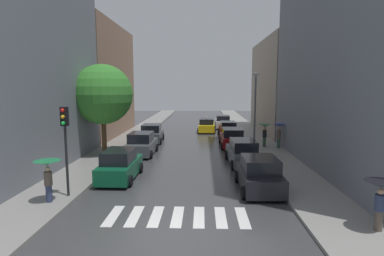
% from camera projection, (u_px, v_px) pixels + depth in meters
% --- Properties ---
extents(ground_plane, '(28.00, 72.00, 0.04)m').
position_uv_depth(ground_plane, '(193.00, 135.00, 35.40)').
color(ground_plane, '#39393C').
extents(sidewalk_left, '(3.00, 72.00, 0.15)m').
position_uv_depth(sidewalk_left, '(135.00, 134.00, 35.60)').
color(sidewalk_left, gray).
rests_on(sidewalk_left, ground).
extents(sidewalk_right, '(3.00, 72.00, 0.15)m').
position_uv_depth(sidewalk_right, '(252.00, 135.00, 35.18)').
color(sidewalk_right, gray).
rests_on(sidewalk_right, ground).
extents(crosswalk_stripes, '(5.85, 2.20, 0.01)m').
position_uv_depth(crosswalk_stripes, '(177.00, 217.00, 13.22)').
color(crosswalk_stripes, silver).
rests_on(crosswalk_stripes, ground).
extents(building_left_near, '(6.00, 14.80, 19.49)m').
position_uv_depth(building_left_near, '(7.00, 15.00, 19.48)').
color(building_left_near, slate).
rests_on(building_left_near, ground).
extents(building_left_mid, '(6.00, 14.22, 11.94)m').
position_uv_depth(building_left_mid, '(92.00, 81.00, 34.57)').
color(building_left_mid, '#8C6B56').
rests_on(building_left_mid, ground).
extents(building_right_mid, '(6.00, 15.30, 10.79)m').
position_uv_depth(building_right_mid, '(287.00, 87.00, 37.52)').
color(building_right_mid, '#9E9384').
rests_on(building_right_mid, ground).
extents(parked_car_left_nearest, '(2.05, 4.32, 1.79)m').
position_uv_depth(parked_car_left_nearest, '(120.00, 165.00, 18.46)').
color(parked_car_left_nearest, '#0C4C2D').
rests_on(parked_car_left_nearest, ground).
extents(parked_car_left_second, '(2.19, 4.24, 1.81)m').
position_uv_depth(parked_car_left_second, '(142.00, 144.00, 25.16)').
color(parked_car_left_second, '#474C51').
rests_on(parked_car_left_second, ground).
extents(parked_car_left_third, '(2.27, 4.23, 1.76)m').
position_uv_depth(parked_car_left_third, '(152.00, 134.00, 30.99)').
color(parked_car_left_third, '#474C51').
rests_on(parked_car_left_third, ground).
extents(parked_car_right_nearest, '(2.20, 4.24, 1.79)m').
position_uv_depth(parked_car_right_nearest, '(259.00, 175.00, 16.46)').
color(parked_car_right_nearest, black).
rests_on(parked_car_right_nearest, ground).
extents(parked_car_right_second, '(2.19, 4.80, 1.75)m').
position_uv_depth(parked_car_right_second, '(243.00, 153.00, 22.09)').
color(parked_car_right_second, '#474C51').
rests_on(parked_car_right_second, ground).
extents(parked_car_right_third, '(2.19, 4.69, 1.67)m').
position_uv_depth(parked_car_right_third, '(232.00, 138.00, 28.65)').
color(parked_car_right_third, maroon).
rests_on(parked_car_right_third, ground).
extents(parked_car_right_fourth, '(2.06, 4.23, 1.57)m').
position_uv_depth(parked_car_right_fourth, '(228.00, 129.00, 35.20)').
color(parked_car_right_fourth, maroon).
rests_on(parked_car_right_fourth, ground).
extents(parked_car_right_fifth, '(2.26, 4.69, 1.66)m').
position_uv_depth(parked_car_right_fifth, '(223.00, 122.00, 41.72)').
color(parked_car_right_fifth, silver).
rests_on(parked_car_right_fifth, ground).
extents(taxi_midroad, '(2.15, 4.36, 1.81)m').
position_uv_depth(taxi_midroad, '(207.00, 126.00, 37.92)').
color(taxi_midroad, yellow).
rests_on(taxi_midroad, ground).
extents(pedestrian_foreground, '(1.08, 1.08, 1.99)m').
position_uv_depth(pedestrian_foreground, '(265.00, 130.00, 27.72)').
color(pedestrian_foreground, '#38513D').
rests_on(pedestrian_foreground, sidewalk_right).
extents(pedestrian_near_tree, '(1.06, 1.06, 2.08)m').
position_uv_depth(pedestrian_near_tree, '(279.00, 130.00, 27.03)').
color(pedestrian_near_tree, '#38513D').
rests_on(pedestrian_near_tree, sidewalk_right).
extents(pedestrian_by_kerb, '(1.18, 1.18, 1.86)m').
position_uv_depth(pedestrian_by_kerb, '(381.00, 193.00, 11.44)').
color(pedestrian_by_kerb, brown).
rests_on(pedestrian_by_kerb, sidewalk_right).
extents(pedestrian_far_side, '(1.17, 1.17, 1.92)m').
position_uv_depth(pedestrian_far_side, '(48.00, 170.00, 14.33)').
color(pedestrian_far_side, navy).
rests_on(pedestrian_far_side, sidewalk_left).
extents(street_tree_left, '(4.62, 4.62, 6.97)m').
position_uv_depth(street_tree_left, '(103.00, 94.00, 24.38)').
color(street_tree_left, '#513823').
rests_on(street_tree_left, sidewalk_left).
extents(traffic_light_left_corner, '(0.30, 0.42, 4.30)m').
position_uv_depth(traffic_light_left_corner, '(65.00, 132.00, 14.92)').
color(traffic_light_left_corner, black).
rests_on(traffic_light_left_corner, sidewalk_left).
extents(lamp_post_right, '(0.60, 0.28, 6.43)m').
position_uv_depth(lamp_post_right, '(255.00, 104.00, 27.27)').
color(lamp_post_right, '#595B60').
rests_on(lamp_post_right, sidewalk_right).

